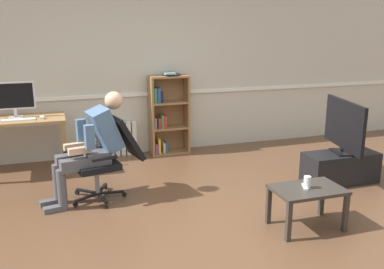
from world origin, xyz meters
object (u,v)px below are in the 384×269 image
(keyboard, at_px, (18,120))
(tv_screen, at_px, (344,126))
(imac_monitor, at_px, (14,97))
(person_seated, at_px, (92,145))
(computer_desk, at_px, (19,127))
(coffee_table, at_px, (307,194))
(radiator, at_px, (111,140))
(tv_stand, at_px, (340,167))
(spare_remote, at_px, (305,187))
(bookshelf, at_px, (167,115))
(computer_mouse, at_px, (42,118))
(office_chair, at_px, (110,154))
(drinking_glass, at_px, (307,182))

(keyboard, height_order, tv_screen, tv_screen)
(imac_monitor, height_order, person_seated, person_seated)
(computer_desk, relative_size, coffee_table, 1.73)
(computer_desk, relative_size, radiator, 1.54)
(radiator, bearing_deg, tv_stand, -37.58)
(tv_stand, bearing_deg, spare_remote, -140.52)
(bookshelf, xyz_separation_m, tv_screen, (1.76, -1.91, 0.13))
(keyboard, bearing_deg, tv_stand, -21.05)
(computer_mouse, bearing_deg, tv_stand, -22.85)
(imac_monitor, bearing_deg, coffee_table, -43.53)
(keyboard, xyz_separation_m, tv_stand, (3.84, -1.48, -0.57))
(person_seated, bearing_deg, office_chair, 90.00)
(imac_monitor, distance_m, bookshelf, 2.17)
(radiator, height_order, coffee_table, radiator)
(person_seated, height_order, coffee_table, person_seated)
(computer_mouse, xyz_separation_m, drinking_glass, (2.43, -2.44, -0.30))
(person_seated, bearing_deg, keyboard, -154.58)
(drinking_glass, bearing_deg, keyboard, 138.28)
(imac_monitor, xyz_separation_m, coffee_table, (2.78, -2.64, -0.68))
(computer_desk, bearing_deg, person_seated, -55.52)
(radiator, height_order, person_seated, person_seated)
(bookshelf, bearing_deg, tv_screen, -47.29)
(keyboard, xyz_separation_m, spare_remote, (2.71, -2.40, -0.34))
(coffee_table, relative_size, spare_remote, 4.55)
(tv_stand, relative_size, spare_remote, 6.22)
(radiator, distance_m, spare_remote, 3.29)
(bookshelf, bearing_deg, tv_stand, -47.31)
(computer_mouse, height_order, tv_stand, computer_mouse)
(imac_monitor, relative_size, tv_stand, 0.56)
(tv_stand, xyz_separation_m, drinking_glass, (-1.12, -0.95, 0.28))
(radiator, relative_size, tv_stand, 0.82)
(computer_desk, relative_size, keyboard, 2.85)
(radiator, bearing_deg, computer_mouse, -151.63)
(computer_mouse, xyz_separation_m, coffee_table, (2.45, -2.44, -0.42))
(keyboard, xyz_separation_m, coffee_table, (2.73, -2.42, -0.42))
(person_seated, bearing_deg, computer_desk, -157.40)
(computer_mouse, distance_m, coffee_table, 3.48)
(keyboard, height_order, office_chair, office_chair)
(office_chair, distance_m, coffee_table, 2.22)
(bookshelf, xyz_separation_m, tv_stand, (1.76, -1.91, -0.41))
(bookshelf, xyz_separation_m, drinking_glass, (0.64, -2.86, -0.13))
(keyboard, relative_size, computer_mouse, 4.14)
(computer_mouse, bearing_deg, imac_monitor, 149.03)
(office_chair, height_order, coffee_table, office_chair)
(office_chair, relative_size, tv_stand, 1.02)
(keyboard, bearing_deg, drinking_glass, -41.72)
(tv_screen, bearing_deg, drinking_glass, 141.87)
(computer_desk, bearing_deg, coffee_table, -42.97)
(office_chair, height_order, person_seated, person_seated)
(keyboard, relative_size, person_seated, 0.34)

